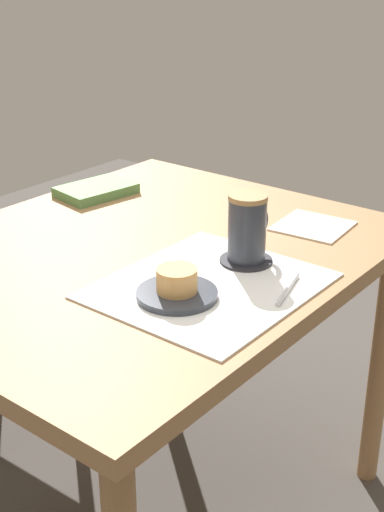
# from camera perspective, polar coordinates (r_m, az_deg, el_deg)

# --- Properties ---
(dining_table) EXTENTS (1.01, 0.83, 0.70)m
(dining_table) POSITION_cam_1_polar(r_m,az_deg,el_deg) (1.50, -4.02, -2.22)
(dining_table) COLOR #997047
(dining_table) RESTS_ON ground_plane
(placemat) EXTENTS (0.39, 0.34, 0.00)m
(placemat) POSITION_cam_1_polar(r_m,az_deg,el_deg) (1.30, 1.39, -2.38)
(placemat) COLOR white
(placemat) RESTS_ON dining_table
(pastry_plate) EXTENTS (0.14, 0.14, 0.01)m
(pastry_plate) POSITION_cam_1_polar(r_m,az_deg,el_deg) (1.25, -1.21, -3.06)
(pastry_plate) COLOR #333842
(pastry_plate) RESTS_ON placemat
(pastry) EXTENTS (0.07, 0.07, 0.04)m
(pastry) POSITION_cam_1_polar(r_m,az_deg,el_deg) (1.24, -1.22, -1.93)
(pastry) COLOR #E0A860
(pastry) RESTS_ON pastry_plate
(coffee_coaster) EXTENTS (0.10, 0.10, 0.00)m
(coffee_coaster) POSITION_cam_1_polar(r_m,az_deg,el_deg) (1.39, 4.34, -0.35)
(coffee_coaster) COLOR #232328
(coffee_coaster) RESTS_ON placemat
(coffee_mug) EXTENTS (0.11, 0.08, 0.13)m
(coffee_mug) POSITION_cam_1_polar(r_m,az_deg,el_deg) (1.37, 4.48, 2.31)
(coffee_mug) COLOR #2D333D
(coffee_mug) RESTS_ON coffee_coaster
(teaspoon) EXTENTS (0.13, 0.04, 0.01)m
(teaspoon) POSITION_cam_1_polar(r_m,az_deg,el_deg) (1.28, 7.67, -2.62)
(teaspoon) COLOR silver
(teaspoon) RESTS_ON placemat
(paper_napkin) EXTENTS (0.16, 0.16, 0.00)m
(paper_napkin) POSITION_cam_1_polar(r_m,az_deg,el_deg) (1.59, 9.65, 2.38)
(paper_napkin) COLOR silver
(paper_napkin) RESTS_ON dining_table
(small_book) EXTENTS (0.20, 0.15, 0.02)m
(small_book) POSITION_cam_1_polar(r_m,az_deg,el_deg) (1.79, -7.69, 5.24)
(small_book) COLOR #598C4C
(small_book) RESTS_ON dining_table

